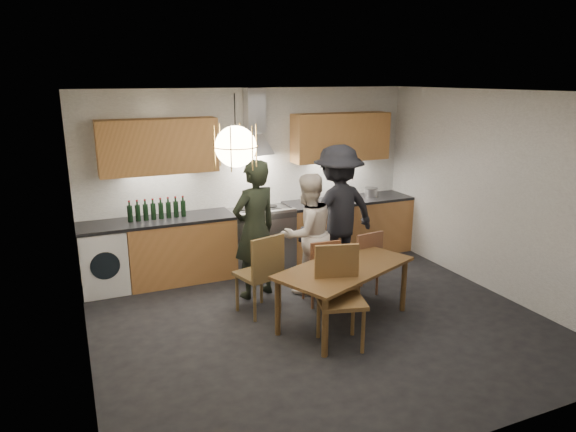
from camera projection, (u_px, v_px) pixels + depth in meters
name	position (u px, v px, depth m)	size (l,w,h in m)	color
ground	(320.00, 322.00, 5.95)	(5.00, 5.00, 0.00)	black
room_shell	(323.00, 177.00, 5.50)	(5.02, 4.52, 2.61)	white
counter_run	(262.00, 238.00, 7.57)	(5.00, 0.62, 0.90)	tan
range_stove	(261.00, 239.00, 7.56)	(0.90, 0.60, 0.92)	silver
wall_fixtures	(256.00, 140.00, 7.29)	(4.30, 0.54, 1.10)	tan
pendant_lamp	(236.00, 147.00, 4.93)	(0.43, 0.43, 0.70)	black
dining_table	(345.00, 273.00, 5.80)	(1.81, 1.38, 0.69)	brown
chair_back_left	(262.00, 270.00, 5.99)	(0.56, 0.56, 1.00)	brown
chair_back_mid	(322.00, 268.00, 6.29)	(0.41, 0.41, 0.85)	brown
chair_back_right	(364.00, 259.00, 6.55)	(0.43, 0.43, 0.87)	brown
chair_front	(339.00, 289.00, 5.38)	(0.58, 0.58, 1.05)	brown
person_left	(255.00, 229.00, 6.46)	(0.65, 0.43, 1.78)	black
person_mid	(307.00, 234.00, 6.63)	(0.77, 0.60, 1.58)	beige
person_right	(338.00, 212.00, 7.11)	(1.21, 0.69, 1.87)	black
mixing_bowl	(337.00, 199.00, 7.90)	(0.28, 0.28, 0.07)	#B5B6B9
stock_pot	(371.00, 193.00, 8.12)	(0.20, 0.20, 0.14)	#B6B5B9
wine_bottles	(157.00, 209.00, 6.86)	(0.77, 0.07, 0.28)	black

